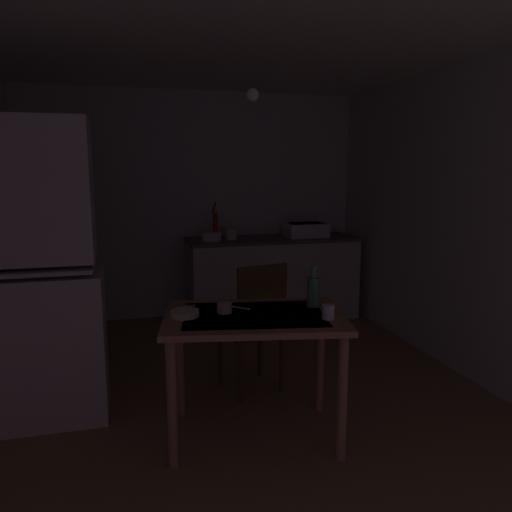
{
  "coord_description": "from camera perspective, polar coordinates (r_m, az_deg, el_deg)",
  "views": [
    {
      "loc": [
        -0.77,
        -3.21,
        1.61
      ],
      "look_at": [
        0.14,
        0.16,
        1.0
      ],
      "focal_mm": 34.98,
      "sensor_mm": 36.0,
      "label": 1
    }
  ],
  "objects": [
    {
      "name": "glass_bottle",
      "position": [
        3.12,
        6.55,
        -3.95
      ],
      "size": [
        0.08,
        0.08,
        0.25
      ],
      "color": "#4C7F56",
      "rests_on": "dining_table"
    },
    {
      "name": "hand_pump",
      "position": [
        5.25,
        -4.67,
        3.73
      ],
      "size": [
        0.05,
        0.27,
        0.39
      ],
      "color": "#B21E19",
      "rests_on": "counter_cabinet"
    },
    {
      "name": "wall_right",
      "position": [
        4.15,
        23.88,
        3.57
      ],
      "size": [
        0.1,
        4.5,
        2.43
      ],
      "primitive_type": "cube",
      "color": "beige",
      "rests_on": "ground"
    },
    {
      "name": "counter_cabinet",
      "position": [
        5.45,
        1.88,
        -2.51
      ],
      "size": [
        1.83,
        0.64,
        0.88
      ],
      "color": "beige",
      "rests_on": "ground"
    },
    {
      "name": "wall_back",
      "position": [
        5.53,
        -7.11,
        5.71
      ],
      "size": [
        3.68,
        0.1,
        2.43
      ],
      "primitive_type": "cube",
      "color": "beige",
      "rests_on": "ground"
    },
    {
      "name": "chair_far_side",
      "position": [
        3.62,
        -0.13,
        -7.9
      ],
      "size": [
        0.48,
        0.48,
        0.96
      ],
      "color": "#4A3519",
      "rests_on": "ground"
    },
    {
      "name": "sink_basin",
      "position": [
        5.48,
        5.7,
        3.01
      ],
      "size": [
        0.44,
        0.34,
        0.15
      ],
      "color": "white",
      "rests_on": "counter_cabinet"
    },
    {
      "name": "mug_tall",
      "position": [
        2.99,
        -3.63,
        -5.94
      ],
      "size": [
        0.09,
        0.09,
        0.06
      ],
      "primitive_type": "cylinder",
      "color": "tan",
      "rests_on": "dining_table"
    },
    {
      "name": "mixing_bowl_counter",
      "position": [
        5.16,
        -5.14,
        2.2
      ],
      "size": [
        0.21,
        0.21,
        0.09
      ],
      "primitive_type": "cylinder",
      "color": "white",
      "rests_on": "counter_cabinet"
    },
    {
      "name": "serving_bowl_wide",
      "position": [
        2.94,
        -8.16,
        -6.52
      ],
      "size": [
        0.17,
        0.17,
        0.04
      ],
      "primitive_type": "cylinder",
      "color": "beige",
      "rests_on": "dining_table"
    },
    {
      "name": "dining_table",
      "position": [
        2.99,
        -0.22,
        -8.75
      ],
      "size": [
        1.17,
        0.9,
        0.77
      ],
      "color": "#9F704A",
      "rests_on": "ground"
    },
    {
      "name": "table_knife",
      "position": [
        3.1,
        -2.11,
        -5.89
      ],
      "size": [
        0.13,
        0.14,
        0.0
      ],
      "primitive_type": "cube",
      "rotation": [
        0.0,
        0.0,
        5.48
      ],
      "color": "silver",
      "rests_on": "dining_table"
    },
    {
      "name": "teacup_cream",
      "position": [
        2.89,
        8.23,
        -6.35
      ],
      "size": [
        0.07,
        0.07,
        0.08
      ],
      "primitive_type": "cylinder",
      "color": "white",
      "rests_on": "dining_table"
    },
    {
      "name": "pendant_bulb",
      "position": [
        3.15,
        -0.39,
        17.95
      ],
      "size": [
        0.08,
        0.08,
        0.08
      ],
      "primitive_type": "sphere",
      "color": "#F9EFCC"
    },
    {
      "name": "teaspoon_near_bowl",
      "position": [
        3.14,
        -8.2,
        -5.77
      ],
      "size": [
        0.14,
        0.06,
        0.0
      ],
      "primitive_type": "cube",
      "rotation": [
        0.0,
        0.0,
        0.3
      ],
      "color": "beige",
      "rests_on": "dining_table"
    },
    {
      "name": "stoneware_crock",
      "position": [
        5.25,
        -2.81,
        2.56
      ],
      "size": [
        0.12,
        0.12,
        0.12
      ],
      "primitive_type": "cylinder",
      "color": "beige",
      "rests_on": "counter_cabinet"
    },
    {
      "name": "ground_plane",
      "position": [
        3.68,
        -1.57,
        -16.14
      ],
      "size": [
        5.4,
        5.4,
        0.0
      ],
      "primitive_type": "plane",
      "color": "olive"
    },
    {
      "name": "ceiling_slab",
      "position": [
        3.41,
        -1.78,
        24.64
      ],
      "size": [
        3.68,
        4.5,
        0.1
      ],
      "primitive_type": "cube",
      "color": "silver"
    },
    {
      "name": "hutch_cabinet",
      "position": [
        3.47,
        -24.26,
        -2.83
      ],
      "size": [
        0.86,
        0.54,
        1.93
      ],
      "color": "beige",
      "rests_on": "ground"
    }
  ]
}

